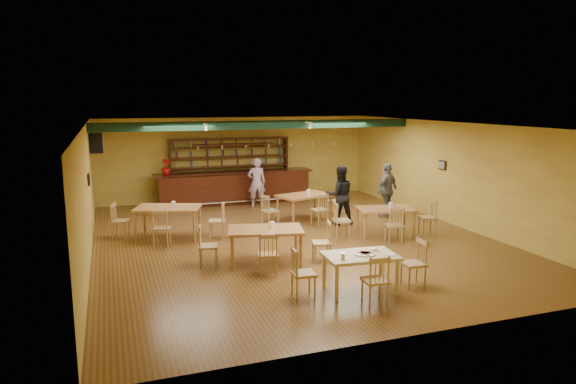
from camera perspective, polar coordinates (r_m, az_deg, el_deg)
name	(u,v)px	position (r m, az deg, el deg)	size (l,w,h in m)	color
floor	(292,239)	(13.75, 0.46, -5.16)	(12.00, 12.00, 0.00)	brown
ceiling_beam	(261,125)	(15.94, -2.96, 7.41)	(10.00, 0.30, 0.25)	black
track_rail_left	(199,123)	(16.12, -9.78, 7.55)	(0.05, 2.50, 0.05)	silver
track_rail_right	(297,121)	(16.95, 1.05, 7.82)	(0.05, 2.50, 0.05)	silver
ac_unit	(96,143)	(16.73, -20.40, 5.13)	(0.34, 0.70, 0.48)	silver
picture_left	(89,179)	(13.63, -21.13, 1.31)	(0.04, 0.34, 0.28)	black
picture_right	(442,165)	(16.18, 16.67, 2.87)	(0.04, 0.34, 0.28)	black
bar_counter	(235,187)	(18.37, -5.93, 0.50)	(5.61, 0.85, 1.13)	black
back_bar_hutch	(230,169)	(18.90, -6.40, 2.52)	(4.34, 0.40, 2.28)	black
poinsettia	(166,167)	(17.86, -13.34, 2.71)	(0.30, 0.30, 0.54)	#B11011
dining_table_a	(169,222)	(14.12, -13.04, -3.27)	(1.67, 1.00, 0.84)	#9D6037
dining_table_b	(305,207)	(15.73, 1.84, -1.71)	(1.59, 0.96, 0.80)	#9D6037
dining_table_c	(266,246)	(11.59, -2.49, -6.02)	(1.64, 0.98, 0.82)	#9D6037
dining_table_d	(385,222)	(14.24, 10.67, -3.24)	(1.51, 0.90, 0.75)	#9D6037
near_table	(360,273)	(10.11, 7.95, -8.83)	(1.37, 0.88, 0.73)	tan
pizza_tray	(365,254)	(10.04, 8.50, -6.74)	(0.40, 0.40, 0.01)	silver
parmesan_shaker	(343,256)	(9.67, 6.08, -7.05)	(0.07, 0.07, 0.11)	#EAE5C6
napkin_stack	(371,249)	(10.31, 9.20, -6.26)	(0.20, 0.15, 0.03)	white
pizza_server	(371,252)	(10.14, 9.11, -6.52)	(0.32, 0.09, 0.00)	silver
side_plate	(390,254)	(10.08, 11.24, -6.76)	(0.22, 0.22, 0.01)	white
patron_bar	(257,182)	(17.69, -3.47, 1.07)	(0.61, 0.40, 1.69)	purple
patron_right_a	(340,195)	(15.23, 5.74, -0.35)	(0.84, 0.66, 1.74)	black
patron_right_b	(387,190)	(16.43, 10.88, 0.23)	(1.00, 0.41, 1.70)	slate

